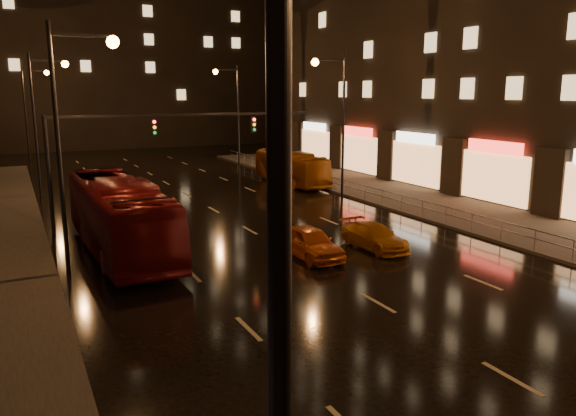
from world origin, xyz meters
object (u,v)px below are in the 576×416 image
(bus_red, at_px, (119,216))
(taxi_near, at_px, (310,242))
(taxi_far, at_px, (374,236))
(bus_curb, at_px, (291,168))

(bus_red, relative_size, taxi_near, 2.97)
(bus_red, bearing_deg, taxi_far, -25.30)
(bus_red, bearing_deg, bus_curb, 39.83)
(taxi_near, bearing_deg, taxi_far, -1.51)
(bus_curb, relative_size, taxi_far, 2.33)
(taxi_near, xyz_separation_m, taxi_far, (3.50, -0.03, -0.12))
(bus_curb, height_order, taxi_near, bus_curb)
(taxi_far, bearing_deg, bus_curb, 73.12)
(bus_red, height_order, taxi_far, bus_red)
(bus_curb, bearing_deg, taxi_near, -114.58)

